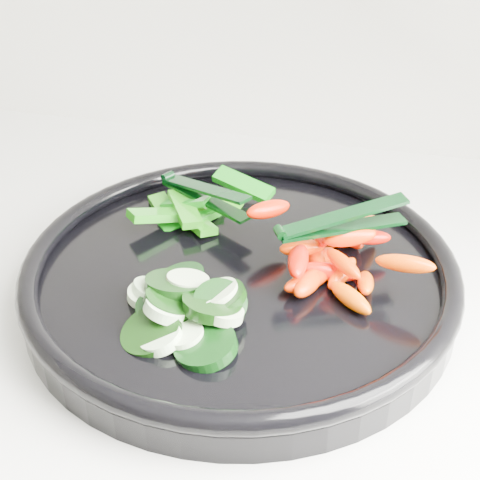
# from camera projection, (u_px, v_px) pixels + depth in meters

# --- Properties ---
(veggie_tray) EXTENTS (0.43, 0.43, 0.04)m
(veggie_tray) POSITION_uv_depth(u_px,v_px,m) (240.00, 273.00, 0.58)
(veggie_tray) COLOR black
(veggie_tray) RESTS_ON counter
(cucumber_pile) EXTENTS (0.12, 0.14, 0.04)m
(cucumber_pile) POSITION_uv_depth(u_px,v_px,m) (182.00, 305.00, 0.52)
(cucumber_pile) COLOR black
(cucumber_pile) RESTS_ON veggie_tray
(carrot_pile) EXTENTS (0.17, 0.14, 0.05)m
(carrot_pile) POSITION_uv_depth(u_px,v_px,m) (331.00, 254.00, 0.57)
(carrot_pile) COLOR #FF4000
(carrot_pile) RESTS_ON veggie_tray
(pepper_pile) EXTENTS (0.12, 0.12, 0.04)m
(pepper_pile) POSITION_uv_depth(u_px,v_px,m) (195.00, 208.00, 0.65)
(pepper_pile) COLOR #09670D
(pepper_pile) RESTS_ON veggie_tray
(tong_carrot) EXTENTS (0.11, 0.07, 0.02)m
(tong_carrot) POSITION_uv_depth(u_px,v_px,m) (339.00, 222.00, 0.55)
(tong_carrot) COLOR black
(tong_carrot) RESTS_ON carrot_pile
(tong_pepper) EXTENTS (0.11, 0.07, 0.02)m
(tong_pepper) POSITION_uv_depth(u_px,v_px,m) (203.00, 193.00, 0.64)
(tong_pepper) COLOR black
(tong_pepper) RESTS_ON pepper_pile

